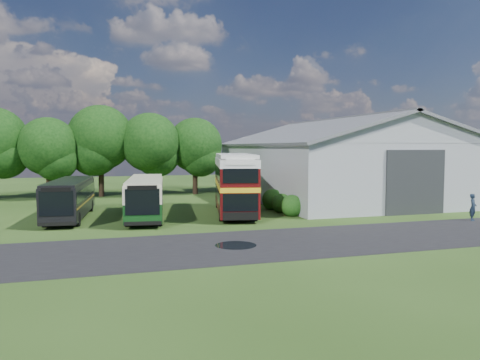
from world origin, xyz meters
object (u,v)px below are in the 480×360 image
object	(u,v)px
storage_shed	(338,157)
visitor_a	(473,208)
bus_dark_single	(70,198)
bus_maroon_double	(235,184)
bus_green_single	(146,197)

from	to	relation	value
storage_shed	visitor_a	bearing A→B (deg)	-83.41
storage_shed	visitor_a	distance (m)	16.37
bus_dark_single	visitor_a	distance (m)	28.83
bus_dark_single	visitor_a	size ratio (longest dim) A/B	5.47
storage_shed	bus_dark_single	xyz separation A→B (m)	(-25.35, -6.38, -2.67)
bus_dark_single	visitor_a	xyz separation A→B (m)	(27.19, -9.56, -0.55)
bus_maroon_double	visitor_a	distance (m)	17.27
bus_green_single	bus_dark_single	distance (m)	5.46
storage_shed	visitor_a	size ratio (longest dim) A/B	13.02
storage_shed	bus_green_single	bearing A→B (deg)	-159.18
bus_dark_single	visitor_a	bearing A→B (deg)	-13.38
visitor_a	bus_maroon_double	bearing A→B (deg)	109.41
bus_maroon_double	bus_dark_single	distance (m)	12.27
bus_maroon_double	bus_green_single	bearing A→B (deg)	-166.62
bus_maroon_double	bus_dark_single	world-z (taller)	bus_maroon_double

